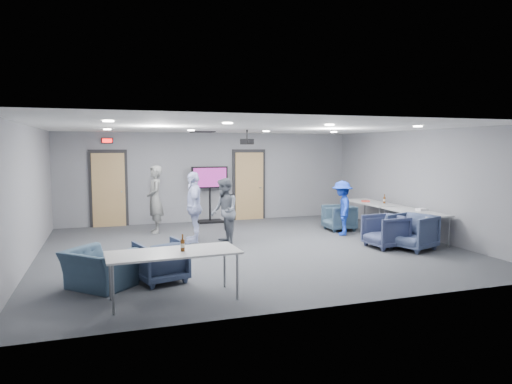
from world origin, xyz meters
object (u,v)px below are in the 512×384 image
object	(u,v)px
table_front_left	(174,254)
chair_right_b	(385,231)
person_a	(155,199)
projector	(247,141)
bottle_right	(384,200)
chair_front_b	(99,269)
table_right_b	(415,213)
tv_stand	(210,191)
bottle_front	(183,245)
chair_front_a	(161,261)
person_b	(224,211)
table_right_a	(372,204)
person_c	(194,207)
chair_right_a	(339,218)
chair_right_c	(412,232)
person_d	(342,208)

from	to	relation	value
table_front_left	chair_right_b	bearing A→B (deg)	19.53
person_a	projector	world-z (taller)	projector
bottle_right	chair_front_b	bearing A→B (deg)	-157.33
chair_front_b	table_right_b	size ratio (longest dim) A/B	0.54
chair_front_b	table_right_b	distance (m)	7.39
tv_stand	bottle_front	bearing A→B (deg)	-105.79
table_right_b	table_front_left	bearing A→B (deg)	111.92
chair_front_a	tv_stand	xyz separation A→B (m)	(2.12, 5.75, 0.61)
person_b	table_right_a	world-z (taller)	person_b
table_right_b	person_a	bearing A→B (deg)	62.28
person_c	bottle_front	size ratio (longest dim) A/B	6.61
chair_right_a	chair_front_a	xyz separation A→B (m)	(-5.18, -3.33, 0.00)
table_right_b	chair_right_c	bearing A→B (deg)	139.42
table_front_left	table_right_a	bearing A→B (deg)	32.59
person_a	chair_right_c	bearing A→B (deg)	52.47
projector	person_b	bearing A→B (deg)	-127.49
chair_right_a	bottle_front	xyz separation A→B (m)	(-4.97, -4.35, 0.48)
person_b	tv_stand	world-z (taller)	tv_stand
chair_right_c	projector	world-z (taller)	projector
person_d	chair_front_a	size ratio (longest dim) A/B	1.82
table_right_b	bottle_right	bearing A→B (deg)	-6.61
chair_right_a	table_right_a	size ratio (longest dim) A/B	0.41
chair_front_a	bottle_front	xyz separation A→B (m)	(0.21, -1.02, 0.47)
chair_front_b	bottle_right	world-z (taller)	bottle_right
chair_right_a	chair_front_b	world-z (taller)	chair_right_a
chair_front_a	person_c	bearing A→B (deg)	-126.85
chair_right_b	chair_right_a	bearing A→B (deg)	174.25
person_a	table_right_b	bearing A→B (deg)	61.14
person_d	tv_stand	size ratio (longest dim) A/B	0.83
chair_front_a	table_right_a	bearing A→B (deg)	-168.02
bottle_right	tv_stand	distance (m)	5.07
person_c	person_d	size ratio (longest dim) A/B	1.20
person_a	person_c	size ratio (longest dim) A/B	1.06
chair_front_a	bottle_front	distance (m)	1.14
chair_front_a	table_right_a	size ratio (longest dim) A/B	0.41
person_a	chair_right_c	xyz separation A→B (m)	(5.20, -3.83, -0.50)
chair_front_b	person_a	bearing A→B (deg)	-62.14
table_right_a	projector	xyz separation A→B (m)	(-3.75, -0.29, 1.72)
person_a	chair_right_c	size ratio (longest dim) A/B	2.05
person_c	table_right_a	world-z (taller)	person_c
table_front_left	bottle_front	distance (m)	0.19
tv_stand	person_a	bearing A→B (deg)	-145.54
table_right_a	table_right_b	world-z (taller)	same
person_d	chair_right_c	world-z (taller)	person_d
person_a	bottle_front	bearing A→B (deg)	-2.86
person_c	bottle_right	size ratio (longest dim) A/B	6.67
projector	bottle_right	bearing A→B (deg)	17.03
chair_right_b	bottle_right	distance (m)	2.39
chair_right_c	bottle_right	world-z (taller)	bottle_right
person_a	chair_front_a	xyz separation A→B (m)	(-0.38, -4.55, -0.54)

